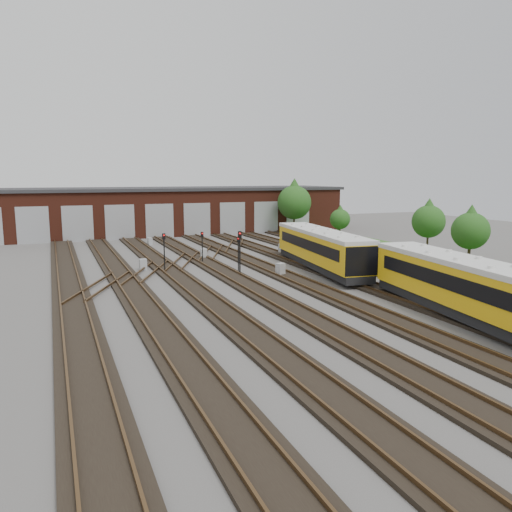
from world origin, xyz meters
name	(u,v)px	position (x,y,z in m)	size (l,w,h in m)	color
ground	(289,292)	(0.00, 0.00, 0.00)	(120.00, 120.00, 0.00)	#4E4B48
track_network	(283,289)	(-0.17, 0.59, 0.11)	(30.40, 70.00, 0.33)	black
maintenance_shed	(165,210)	(-0.01, 39.97, 3.20)	(51.00, 12.50, 6.35)	#532114
grass_verge	(414,255)	(19.00, 10.00, 0.03)	(8.00, 55.00, 0.05)	#21511B
metro_train	(466,287)	(6.00, -9.80, 1.92)	(4.63, 47.23, 3.10)	black
signal_mast_0	(164,248)	(-6.53, 9.94, 2.11)	(0.25, 0.24, 3.32)	black
signal_mast_1	(238,249)	(-0.59, 8.53, 1.87)	(0.26, 0.25, 2.93)	black
signal_mast_2	(202,243)	(-2.27, 13.52, 1.85)	(0.23, 0.22, 2.90)	black
signal_mast_3	(240,247)	(-1.00, 7.05, 2.28)	(0.31, 0.29, 3.56)	black
relay_cabinet_0	(143,265)	(-7.95, 11.99, 0.49)	(0.59, 0.49, 0.99)	#A0A2A5
relay_cabinet_1	(150,241)	(-4.51, 27.64, 0.44)	(0.52, 0.44, 0.87)	#A0A2A5
relay_cabinet_2	(280,270)	(1.81, 5.33, 0.53)	(0.63, 0.53, 1.05)	#A0A2A5
relay_cabinet_3	(204,254)	(-1.50, 15.74, 0.49)	(0.59, 0.49, 0.99)	#A0A2A5
relay_cabinet_4	(282,249)	(6.88, 15.82, 0.52)	(0.62, 0.52, 1.04)	#A0A2A5
tree_0	(294,198)	(16.00, 31.21, 4.93)	(4.63, 4.63, 7.67)	#322516
tree_1	(340,217)	(19.48, 24.98, 2.76)	(2.60, 2.60, 4.31)	#322516
tree_2	(429,218)	(21.61, 11.09, 3.65)	(3.43, 3.43, 5.68)	#322516
tree_3	(471,226)	(19.51, 3.32, 3.52)	(3.31, 3.31, 5.48)	#322516
bush_0	(493,266)	(17.90, -0.82, 0.75)	(1.51, 1.51, 1.51)	#214D16
bush_1	(367,244)	(16.54, 14.74, 0.65)	(1.30, 1.30, 1.30)	#214D16
bush_2	(338,232)	(20.05, 26.39, 0.58)	(1.17, 1.17, 1.17)	#214D16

